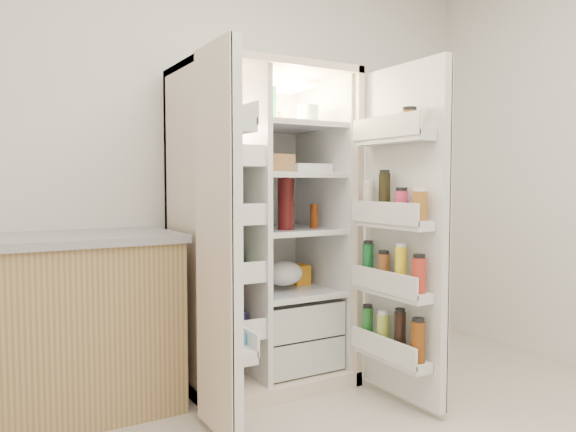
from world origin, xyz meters
TOP-DOWN VIEW (x-y plane):
  - wall_back at (0.00, 2.00)m, footprint 4.00×0.02m
  - refrigerator at (0.16, 1.65)m, footprint 0.92×0.70m
  - freezer_door at (-0.35, 1.05)m, footprint 0.15×0.40m
  - fridge_door at (0.63, 0.96)m, footprint 0.17×0.58m
  - kitchen_counter at (-0.99, 1.70)m, footprint 1.24×0.66m

SIDE VIEW (x-z plane):
  - kitchen_counter at x=-0.99m, z-range 0.00..0.90m
  - refrigerator at x=0.16m, z-range -0.16..1.64m
  - fridge_door at x=0.63m, z-range 0.01..1.73m
  - freezer_door at x=-0.35m, z-range 0.03..1.75m
  - wall_back at x=0.00m, z-range 0.00..2.70m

